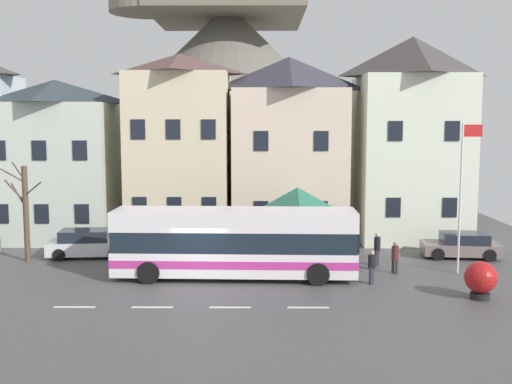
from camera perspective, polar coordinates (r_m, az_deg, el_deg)
ground_plane at (r=25.86m, az=-5.58°, el=-9.41°), size 40.00×60.00×0.07m
townhouse_01 at (r=38.71m, az=-18.20°, el=2.86°), size 6.83×5.87×9.63m
townhouse_02 at (r=36.98m, az=-7.13°, el=4.16°), size 5.88×5.86×11.16m
townhouse_03 at (r=36.61m, az=3.10°, el=4.02°), size 6.67×5.66×10.96m
townhouse_04 at (r=37.76m, az=14.34°, el=4.81°), size 6.31×5.85×12.15m
hilltop_castle at (r=56.31m, az=-2.74°, el=8.98°), size 37.03×37.03×26.56m
transit_bus at (r=27.67m, az=-2.01°, el=-4.88°), size 11.07×2.87×3.15m
bus_shelter at (r=30.84m, az=3.93°, el=-0.90°), size 3.60×3.60×3.82m
parked_car_01 at (r=33.85m, az=18.75°, el=-4.77°), size 4.08×2.33×1.30m
parked_car_02 at (r=33.31m, az=-15.49°, el=-4.72°), size 4.36×2.20×1.46m
pedestrian_00 at (r=30.73m, az=11.33°, el=-5.12°), size 0.32×0.32×1.66m
pedestrian_01 at (r=27.26m, az=10.83°, el=-6.83°), size 0.34×0.35×1.50m
pedestrian_02 at (r=29.35m, az=12.95°, el=-5.79°), size 0.34×0.34×1.52m
pedestrian_03 at (r=30.00m, az=6.07°, el=-5.39°), size 0.35×0.35×1.67m
public_bench at (r=33.13m, az=6.13°, el=-4.99°), size 1.58×0.48×0.87m
flagpole at (r=29.75m, az=18.84°, el=0.44°), size 0.95×0.10×7.05m
harbour_buoy at (r=26.16m, az=20.38°, el=-7.63°), size 1.29×1.29×1.54m
bare_tree_02 at (r=32.98m, az=-20.86°, el=-1.73°), size 2.40×0.93×5.15m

